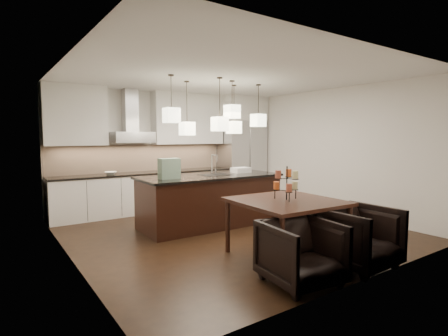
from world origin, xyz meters
TOP-DOWN VIEW (x-y plane):
  - floor at (0.00, 0.00)m, footprint 5.50×5.50m
  - ceiling at (0.00, 0.00)m, footprint 5.50×5.50m
  - wall_back at (0.00, 2.76)m, footprint 5.50×0.02m
  - wall_front at (0.00, -2.76)m, footprint 5.50×0.02m
  - wall_left at (-2.76, 0.00)m, footprint 0.02×5.50m
  - wall_right at (2.76, 0.00)m, footprint 0.02×5.50m
  - refrigerator at (2.10, 2.38)m, footprint 1.20×0.72m
  - fridge_panel at (2.10, 2.38)m, footprint 1.26×0.72m
  - lower_cabinets at (-0.62, 2.43)m, footprint 4.21×0.62m
  - countertop at (-0.62, 2.43)m, footprint 4.21×0.66m
  - backsplash at (-0.62, 2.73)m, footprint 4.21×0.02m
  - upper_cab_left at (-2.10, 2.57)m, footprint 1.25×0.35m
  - upper_cab_right at (0.55, 2.57)m, footprint 1.85×0.35m
  - hood_canopy at (-0.93, 2.48)m, footprint 0.90×0.52m
  - hood_chimney at (-0.93, 2.59)m, footprint 0.30×0.28m
  - fruit_bowl at (-1.46, 2.38)m, footprint 0.34×0.34m
  - island_body at (-0.08, 0.56)m, footprint 2.71×1.13m
  - island_top at (-0.08, 0.56)m, footprint 2.80×1.22m
  - faucet at (0.03, 0.67)m, footprint 0.11×0.26m
  - tote_bag at (-0.99, 0.48)m, footprint 0.37×0.20m
  - food_container at (0.70, 0.59)m, footprint 0.37×0.27m
  - dining_table at (-0.14, -1.59)m, footprint 1.46×1.46m
  - candelabra at (-0.14, -1.59)m, footprint 0.42×0.42m
  - candle_a at (0.01, -1.60)m, footprint 0.09×0.09m
  - candle_b at (-0.22, -1.45)m, footprint 0.09×0.09m
  - candle_c at (-0.23, -1.72)m, footprint 0.09×0.09m
  - candle_d at (-0.02, -1.50)m, footprint 0.09×0.09m
  - candle_e at (-0.29, -1.56)m, footprint 0.09×0.09m
  - candle_f at (-0.13, -1.74)m, footprint 0.09×0.09m
  - armchair_left at (-0.69, -2.40)m, footprint 0.91×0.93m
  - armchair_right at (0.34, -2.45)m, footprint 0.89×0.91m
  - pendant_a at (-0.97, 0.41)m, footprint 0.24×0.24m
  - pendant_b at (-0.41, 0.87)m, footprint 0.24×0.24m
  - pendant_c at (0.27, 0.33)m, footprint 0.24×0.24m
  - pendant_d at (0.64, 0.76)m, footprint 0.24×0.24m
  - pendant_e at (1.01, 0.42)m, footprint 0.24×0.24m
  - pendant_f at (-0.13, 0.16)m, footprint 0.24×0.24m

SIDE VIEW (x-z plane):
  - floor at x=0.00m, z-range -0.02..0.00m
  - armchair_left at x=-0.69m, z-range 0.00..0.76m
  - armchair_right at x=0.34m, z-range 0.00..0.82m
  - dining_table at x=-0.14m, z-range 0.00..0.83m
  - lower_cabinets at x=-0.62m, z-range 0.00..0.88m
  - island_body at x=-0.08m, z-range 0.00..0.94m
  - countertop at x=-0.62m, z-range 0.88..0.92m
  - fruit_bowl at x=-1.46m, z-range 0.92..0.98m
  - island_top at x=-0.08m, z-range 0.94..0.99m
  - candle_a at x=0.01m, z-range 0.97..1.09m
  - candle_b at x=-0.22m, z-range 0.97..1.09m
  - candle_c at x=-0.23m, z-range 0.97..1.09m
  - food_container at x=0.70m, z-range 0.99..1.09m
  - refrigerator at x=2.10m, z-range 0.00..2.15m
  - candelabra at x=-0.14m, z-range 0.83..1.32m
  - tote_bag at x=-0.99m, z-range 0.99..1.35m
  - faucet at x=0.03m, z-range 0.99..1.40m
  - candle_d at x=-0.02m, z-range 1.15..1.26m
  - candle_e at x=-0.29m, z-range 1.15..1.26m
  - candle_f at x=-0.13m, z-range 1.15..1.26m
  - backsplash at x=-0.62m, z-range 0.92..1.55m
  - wall_back at x=0.00m, z-range 0.00..2.80m
  - wall_front at x=0.00m, z-range 0.00..2.80m
  - wall_left at x=-2.76m, z-range 0.00..2.80m
  - wall_right at x=2.76m, z-range 0.00..2.80m
  - hood_canopy at x=-0.93m, z-range 1.60..1.84m
  - pendant_b at x=-0.41m, z-range 1.76..2.02m
  - pendant_d at x=0.64m, z-range 1.80..2.06m
  - pendant_f at x=-0.13m, z-range 1.83..2.09m
  - pendant_e at x=1.01m, z-range 1.94..2.20m
  - pendant_a at x=-0.97m, z-range 1.98..2.24m
  - upper_cab_left at x=-2.10m, z-range 1.55..2.80m
  - upper_cab_right at x=0.55m, z-range 1.55..2.80m
  - pendant_c at x=0.27m, z-range 2.08..2.34m
  - hood_chimney at x=-0.93m, z-range 1.84..2.80m
  - fridge_panel at x=2.10m, z-range 2.15..2.80m
  - ceiling at x=0.00m, z-range 2.80..2.82m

